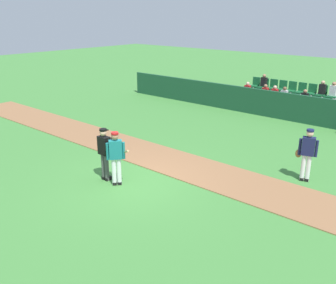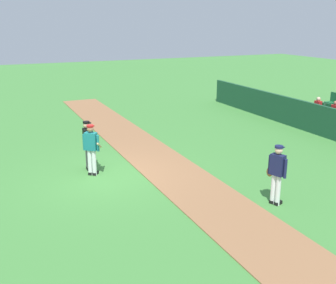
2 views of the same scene
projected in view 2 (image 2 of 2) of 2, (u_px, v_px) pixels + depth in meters
ground_plane at (107, 176)px, 14.00m from camera, size 80.00×80.00×0.00m
infield_dirt_path at (166, 166)px, 14.86m from camera, size 28.00×2.13×0.03m
batter_teal_jersey at (92, 148)px, 13.79m from camera, size 0.76×0.67×1.76m
umpire_home_plate at (88, 143)px, 14.27m from camera, size 0.59×0.31×1.76m
runner_navy_jersey at (277, 173)px, 11.57m from camera, size 0.67×0.39×1.76m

